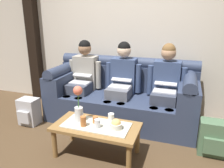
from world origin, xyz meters
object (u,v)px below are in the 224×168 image
person_left (83,76)px  flower_vase (78,104)px  cup_near_left (97,123)px  couch (122,97)px  backpack_left (29,112)px  cup_far_left (111,118)px  backpack_right (214,139)px  coffee_table (96,129)px  person_right (166,83)px  cup_far_center (83,121)px  person_middle (122,79)px  cup_near_right (95,120)px  snack_bowl (116,125)px

person_left → flower_vase: bearing=-66.7°
flower_vase → cup_near_left: size_ratio=4.44×
couch → backpack_left: size_ratio=5.56×
person_left → cup_far_left: (0.80, -0.91, -0.21)m
flower_vase → backpack_right: size_ratio=1.02×
couch → coffee_table: size_ratio=2.28×
person_right → backpack_left: 2.08m
person_right → couch: bearing=179.7°
person_left → cup_near_left: 1.30m
cup_far_left → cup_near_left: bearing=-122.0°
cup_far_center → person_left: bearing=115.9°
cup_near_left → cup_far_center: (-0.16, -0.02, 0.01)m
person_middle → backpack_left: 1.50m
flower_vase → cup_near_right: bearing=4.4°
couch → person_right: (0.66, -0.00, 0.29)m
cup_near_right → backpack_right: (1.33, 0.42, -0.23)m
cup_near_right → cup_far_center: (-0.10, -0.12, 0.02)m
cup_near_right → flower_vase: bearing=-175.6°
backpack_right → backpack_left: bearing=-178.4°
person_middle → coffee_table: (0.00, -1.02, -0.32)m
person_left → backpack_left: person_left is taller
cup_near_left → person_right: bearing=60.2°
snack_bowl → cup_far_center: cup_far_center is taller
person_left → backpack_right: 2.08m
cup_far_left → cup_far_center: bearing=-145.3°
person_middle → cup_near_right: size_ratio=15.34×
coffee_table → backpack_left: size_ratio=2.44×
backpack_left → cup_far_center: bearing=-21.9°
couch → cup_far_left: (0.14, -0.92, 0.08)m
backpack_left → cup_near_left: bearing=-18.6°
person_right → backpack_right: (0.64, -0.56, -0.45)m
snack_bowl → backpack_right: bearing=23.9°
couch → snack_bowl: couch is taller
person_middle → cup_far_left: bearing=-81.1°
flower_vase → backpack_left: size_ratio=1.07×
snack_bowl → cup_far_center: (-0.37, -0.07, 0.01)m
couch → coffee_table: bearing=-90.0°
person_left → cup_near_left: (0.70, -1.08, -0.21)m
person_left → cup_far_center: (0.53, -1.10, -0.20)m
flower_vase → cup_near_right: flower_vase is taller
couch → backpack_right: bearing=-23.5°
person_left → person_middle: bearing=0.0°
flower_vase → cup_near_left: 0.32m
cup_far_left → backpack_right: (1.16, 0.35, -0.24)m
person_middle → coffee_table: size_ratio=1.24×
person_left → backpack_right: bearing=-16.0°
couch → cup_near_right: size_ratio=28.16×
person_middle → flower_vase: bearing=-102.9°
flower_vase → couch: bearing=77.2°
person_right → coffee_table: person_right is taller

